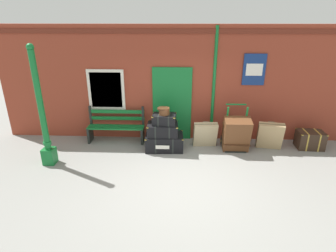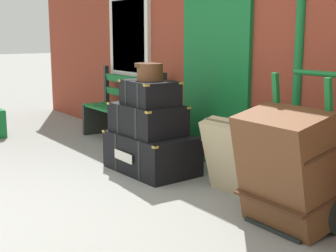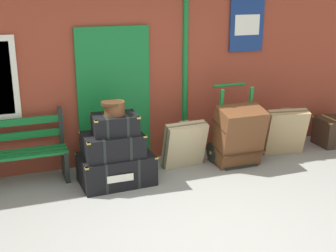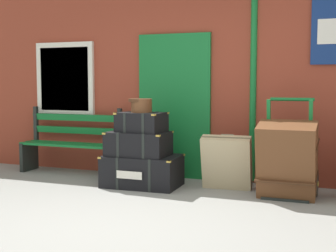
# 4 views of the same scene
# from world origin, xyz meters

# --- Properties ---
(ground_plane) EXTENTS (60.00, 60.00, 0.00)m
(ground_plane) POSITION_xyz_m (0.00, 0.00, 0.00)
(ground_plane) COLOR gray
(brick_facade) EXTENTS (10.40, 0.35, 3.20)m
(brick_facade) POSITION_xyz_m (-0.02, 2.60, 1.60)
(brick_facade) COLOR brown
(brick_facade) RESTS_ON ground
(platform_bench) EXTENTS (1.60, 0.43, 1.01)m
(platform_bench) POSITION_xyz_m (-1.89, 2.16, 0.44)
(platform_bench) COLOR #146B2D
(platform_bench) RESTS_ON ground
(steamer_trunk_base) EXTENTS (1.04, 0.69, 0.43)m
(steamer_trunk_base) POSITION_xyz_m (-0.49, 1.69, 0.21)
(steamer_trunk_base) COLOR black
(steamer_trunk_base) RESTS_ON ground
(steamer_trunk_middle) EXTENTS (0.82, 0.57, 0.33)m
(steamer_trunk_middle) POSITION_xyz_m (-0.53, 1.67, 0.58)
(steamer_trunk_middle) COLOR black
(steamer_trunk_middle) RESTS_ON steamer_trunk_base
(steamer_trunk_top) EXTENTS (0.64, 0.48, 0.27)m
(steamer_trunk_top) POSITION_xyz_m (-0.49, 1.67, 0.87)
(steamer_trunk_top) COLOR black
(steamer_trunk_top) RESTS_ON steamer_trunk_middle
(round_hatbox) EXTENTS (0.32, 0.29, 0.18)m
(round_hatbox) POSITION_xyz_m (-0.49, 1.68, 1.11)
(round_hatbox) COLOR brown
(round_hatbox) RESTS_ON steamer_trunk_top
(porters_trolley) EXTENTS (0.71, 0.56, 1.21)m
(porters_trolley) POSITION_xyz_m (1.42, 1.86, 0.27)
(porters_trolley) COLOR black
(porters_trolley) RESTS_ON ground
(large_brown_trunk) EXTENTS (0.70, 0.61, 0.95)m
(large_brown_trunk) POSITION_xyz_m (1.42, 1.68, 0.48)
(large_brown_trunk) COLOR brown
(large_brown_trunk) RESTS_ON ground
(suitcase_cream) EXTENTS (0.66, 0.41, 0.73)m
(suitcase_cream) POSITION_xyz_m (0.63, 1.90, 0.36)
(suitcase_cream) COLOR tan
(suitcase_cream) RESTS_ON ground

